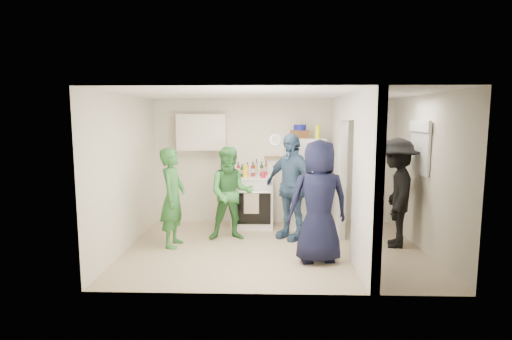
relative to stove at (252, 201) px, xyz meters
The scene contains 35 objects.
floor 1.51m from the stove, 73.48° to the right, with size 4.80×4.80×0.00m, color tan.
wall_back 0.91m from the stove, 39.08° to the left, with size 4.80×4.80×0.00m, color silver.
wall_front 3.19m from the stove, 82.46° to the right, with size 4.80×4.80×0.00m, color silver.
wall_left 2.53m from the stove, 145.50° to the right, with size 3.40×3.40×0.00m, color silver.
wall_right 3.21m from the stove, 26.02° to the right, with size 3.40×3.40×0.00m, color silver.
ceiling 2.46m from the stove, 73.48° to the right, with size 4.80×4.80×0.00m, color white.
partition_pier_back 1.79m from the stove, ahead, with size 0.12×1.20×2.50m, color silver.
partition_pier_front 3.04m from the stove, 56.96° to the right, with size 0.12×1.20×2.50m, color silver.
partition_header 2.77m from the stove, 40.46° to the right, with size 0.12×1.00×0.40m, color silver.
stove is the anchor object (origin of this frame).
upper_cabinet 1.68m from the stove, behind, with size 0.95×0.34×0.70m, color silver.
fridge 1.08m from the stove, ahead, with size 0.72×0.70×1.74m, color white.
wicker_basket 1.61m from the stove, ahead, with size 0.35×0.25×0.15m, color brown.
blue_bowl 1.71m from the stove, ahead, with size 0.24×0.24×0.11m, color navy.
yellow_cup_stack_top 1.85m from the stove, ahead, with size 0.09×0.09×0.25m, color #DFEE14.
wall_clock 1.32m from the stove, 34.18° to the left, with size 0.22×0.22×0.03m, color white.
spice_shelf 0.98m from the stove, 34.56° to the left, with size 0.35×0.08×0.03m, color olive.
nook_window 3.23m from the stove, 22.78° to the right, with size 0.03×0.70×0.80m, color black.
nook_window_frame 3.22m from the stove, 22.89° to the right, with size 0.04×0.76×0.86m, color white.
nook_valance 3.34m from the stove, 23.07° to the right, with size 0.04×0.82×0.18m, color white.
yellow_cup_stack_stove 0.67m from the stove, 118.61° to the right, with size 0.09×0.09×0.25m, color yellow.
red_cup 0.63m from the stove, 42.27° to the right, with size 0.09×0.09×0.12m, color red.
person_green_left 1.81m from the stove, 135.30° to the right, with size 0.60×0.39×1.64m, color #2F7538.
person_green_center 0.98m from the stove, 111.58° to the right, with size 0.79×0.62×1.64m, color #34783A.
person_denim 1.13m from the stove, 47.53° to the right, with size 1.09×0.46×1.87m, color #355373.
person_navy 2.23m from the stove, 61.40° to the right, with size 0.89×0.58×1.83m, color black.
person_nook 2.71m from the stove, 25.47° to the right, with size 1.17×0.67×1.81m, color black.
bottle_a 0.70m from the stove, 155.74° to the left, with size 0.07×0.07×0.26m, color maroon.
bottle_b 0.66m from the stove, 153.59° to the right, with size 0.07×0.07×0.25m, color #184A25.
bottle_c 0.66m from the stove, 122.84° to the left, with size 0.06×0.06×0.26m, color #91939D.
bottle_d 0.65m from the stove, 62.34° to the right, with size 0.08×0.08×0.29m, color maroon.
bottle_e 0.69m from the stove, 67.19° to the left, with size 0.06×0.06×0.32m, color #A1A0B2.
bottle_f 0.67m from the stove, 11.53° to the left, with size 0.07×0.07×0.28m, color #13341D.
bottle_g 0.72m from the stove, 29.60° to the left, with size 0.06×0.06×0.30m, color brown.
bottle_h 0.75m from the stove, 158.58° to the right, with size 0.07×0.07×0.33m, color #A5A9B0.
Camera 1 is at (-0.11, -6.33, 2.13)m, focal length 28.00 mm.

